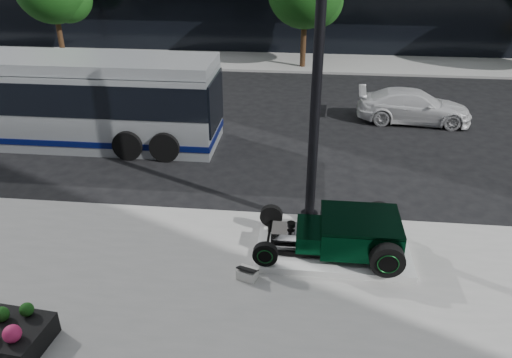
# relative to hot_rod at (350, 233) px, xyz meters

# --- Properties ---
(ground) EXTENTS (120.00, 120.00, 0.00)m
(ground) POSITION_rel_hot_rod_xyz_m (-2.44, 3.60, -0.70)
(ground) COLOR black
(ground) RESTS_ON ground
(sidewalk_far) EXTENTS (70.00, 4.00, 0.12)m
(sidewalk_far) POSITION_rel_hot_rod_xyz_m (-2.44, 17.60, -0.64)
(sidewalk_far) COLOR gray
(sidewalk_far) RESTS_ON ground
(display_plinth) EXTENTS (3.40, 1.80, 0.15)m
(display_plinth) POSITION_rel_hot_rod_xyz_m (-0.33, 0.00, -0.50)
(display_plinth) COLOR silver
(display_plinth) RESTS_ON sidewalk_near
(hot_rod) EXTENTS (3.22, 2.00, 0.81)m
(hot_rod) POSITION_rel_hot_rod_xyz_m (0.00, 0.00, 0.00)
(hot_rod) COLOR black
(hot_rod) RESTS_ON display_plinth
(info_plaque) EXTENTS (0.47, 0.41, 0.31)m
(info_plaque) POSITION_rel_hot_rod_xyz_m (-2.13, -1.08, -0.45)
(info_plaque) COLOR silver
(info_plaque) RESTS_ON sidewalk_near
(lamppost) EXTENTS (0.42, 0.42, 7.69)m
(lamppost) POSITION_rel_hot_rod_xyz_m (-0.88, 1.40, 2.98)
(lamppost) COLOR black
(lamppost) RESTS_ON sidewalk_near
(transit_bus) EXTENTS (12.12, 2.88, 2.92)m
(transit_bus) POSITION_rel_hot_rod_xyz_m (-10.04, 5.96, 0.79)
(transit_bus) COLOR #AAB0B4
(transit_bus) RESTS_ON ground
(white_sedan) EXTENTS (4.30, 1.98, 1.22)m
(white_sedan) POSITION_rel_hot_rod_xyz_m (2.93, 9.16, -0.09)
(white_sedan) COLOR silver
(white_sedan) RESTS_ON ground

